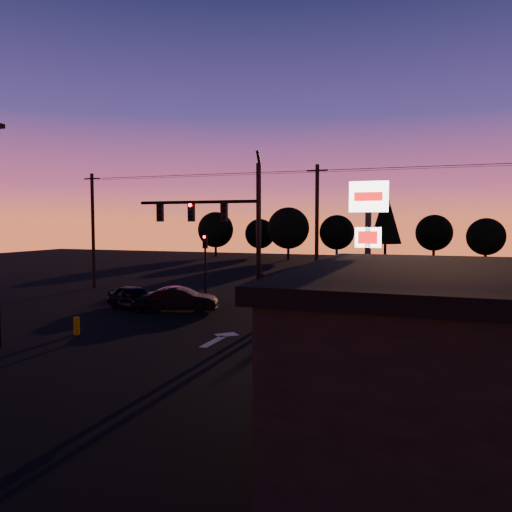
{
  "coord_description": "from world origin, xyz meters",
  "views": [
    {
      "loc": [
        9.62,
        -18.48,
        5.2
      ],
      "look_at": [
        1.0,
        5.0,
        3.5
      ],
      "focal_mm": 35.0,
      "sensor_mm": 36.0,
      "label": 1
    }
  ],
  "objects_px": {
    "bollard": "(77,326)",
    "car_right": "(395,305)",
    "suv_parked": "(434,367)",
    "secondary_signal": "(205,257)",
    "pylon_sign": "(368,229)",
    "car_left": "(135,297)",
    "traffic_signal_mast": "(228,228)",
    "car_mid": "(181,299)"
  },
  "relations": [
    {
      "from": "bollard",
      "to": "car_mid",
      "type": "distance_m",
      "value": 7.19
    },
    {
      "from": "secondary_signal",
      "to": "suv_parked",
      "type": "bearing_deg",
      "value": -43.51
    },
    {
      "from": "traffic_signal_mast",
      "to": "car_mid",
      "type": "relative_size",
      "value": 2.0
    },
    {
      "from": "suv_parked",
      "to": "car_left",
      "type": "bearing_deg",
      "value": 129.1
    },
    {
      "from": "pylon_sign",
      "to": "car_right",
      "type": "distance_m",
      "value": 8.46
    },
    {
      "from": "car_left",
      "to": "car_mid",
      "type": "bearing_deg",
      "value": -65.04
    },
    {
      "from": "traffic_signal_mast",
      "to": "bollard",
      "type": "bearing_deg",
      "value": -146.41
    },
    {
      "from": "car_right",
      "to": "suv_parked",
      "type": "bearing_deg",
      "value": 15.8
    },
    {
      "from": "secondary_signal",
      "to": "car_right",
      "type": "relative_size",
      "value": 0.83
    },
    {
      "from": "secondary_signal",
      "to": "car_mid",
      "type": "height_order",
      "value": "secondary_signal"
    },
    {
      "from": "bollard",
      "to": "suv_parked",
      "type": "bearing_deg",
      "value": -8.77
    },
    {
      "from": "traffic_signal_mast",
      "to": "pylon_sign",
      "type": "bearing_deg",
      "value": -19.36
    },
    {
      "from": "car_right",
      "to": "suv_parked",
      "type": "height_order",
      "value": "car_right"
    },
    {
      "from": "secondary_signal",
      "to": "car_mid",
      "type": "relative_size",
      "value": 1.02
    },
    {
      "from": "car_left",
      "to": "pylon_sign",
      "type": "bearing_deg",
      "value": -89.54
    },
    {
      "from": "car_mid",
      "to": "suv_parked",
      "type": "height_order",
      "value": "suv_parked"
    },
    {
      "from": "traffic_signal_mast",
      "to": "bollard",
      "type": "distance_m",
      "value": 8.45
    },
    {
      "from": "traffic_signal_mast",
      "to": "car_mid",
      "type": "height_order",
      "value": "traffic_signal_mast"
    },
    {
      "from": "traffic_signal_mast",
      "to": "car_right",
      "type": "xyz_separation_m",
      "value": [
        7.6,
        4.86,
        -4.18
      ]
    },
    {
      "from": "secondary_signal",
      "to": "pylon_sign",
      "type": "distance_m",
      "value": 15.75
    },
    {
      "from": "secondary_signal",
      "to": "pylon_sign",
      "type": "height_order",
      "value": "pylon_sign"
    },
    {
      "from": "car_left",
      "to": "suv_parked",
      "type": "relative_size",
      "value": 0.78
    },
    {
      "from": "pylon_sign",
      "to": "car_right",
      "type": "xyz_separation_m",
      "value": [
        0.5,
        7.35,
        -4.15
      ]
    },
    {
      "from": "car_left",
      "to": "suv_parked",
      "type": "height_order",
      "value": "suv_parked"
    },
    {
      "from": "suv_parked",
      "to": "bollard",
      "type": "bearing_deg",
      "value": 148.71
    },
    {
      "from": "bollard",
      "to": "suv_parked",
      "type": "distance_m",
      "value": 15.82
    },
    {
      "from": "pylon_sign",
      "to": "bollard",
      "type": "distance_m",
      "value": 13.87
    },
    {
      "from": "car_left",
      "to": "bollard",
      "type": "bearing_deg",
      "value": -147.61
    },
    {
      "from": "car_mid",
      "to": "suv_parked",
      "type": "xyz_separation_m",
      "value": [
        14.02,
        -9.42,
        0.02
      ]
    },
    {
      "from": "bollard",
      "to": "car_left",
      "type": "distance_m",
      "value": 6.93
    },
    {
      "from": "bollard",
      "to": "car_mid",
      "type": "bearing_deg",
      "value": 77.1
    },
    {
      "from": "traffic_signal_mast",
      "to": "car_right",
      "type": "bearing_deg",
      "value": 32.58
    },
    {
      "from": "car_mid",
      "to": "car_left",
      "type": "bearing_deg",
      "value": 76.46
    },
    {
      "from": "secondary_signal",
      "to": "car_left",
      "type": "bearing_deg",
      "value": -117.63
    },
    {
      "from": "car_right",
      "to": "car_left",
      "type": "bearing_deg",
      "value": -77.06
    },
    {
      "from": "secondary_signal",
      "to": "pylon_sign",
      "type": "relative_size",
      "value": 0.64
    },
    {
      "from": "pylon_sign",
      "to": "car_right",
      "type": "relative_size",
      "value": 1.3
    },
    {
      "from": "traffic_signal_mast",
      "to": "car_right",
      "type": "distance_m",
      "value": 9.94
    },
    {
      "from": "car_mid",
      "to": "suv_parked",
      "type": "distance_m",
      "value": 16.89
    },
    {
      "from": "bollard",
      "to": "car_right",
      "type": "height_order",
      "value": "car_right"
    },
    {
      "from": "car_right",
      "to": "pylon_sign",
      "type": "bearing_deg",
      "value": 1.35
    },
    {
      "from": "secondary_signal",
      "to": "suv_parked",
      "type": "xyz_separation_m",
      "value": [
        14.59,
        -13.85,
        -2.13
      ]
    }
  ]
}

